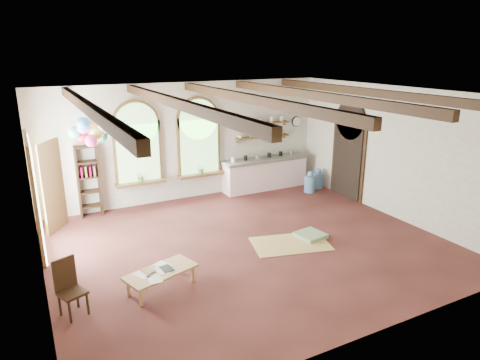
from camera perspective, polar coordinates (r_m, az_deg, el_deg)
floor at (r=9.30m, az=1.11°, el=-8.57°), size 8.00×8.00×0.00m
ceiling_beams at (r=8.44m, az=1.23°, el=10.80°), size 6.20×6.80×0.18m
window_left at (r=11.36m, az=-13.49°, el=4.42°), size 1.30×0.28×2.20m
window_right at (r=11.86m, az=-5.50°, el=5.33°), size 1.30×0.28×2.20m
left_doorway at (r=9.60m, az=-25.68°, el=-2.08°), size 0.10×1.90×2.50m
right_doorway at (r=12.27m, az=14.14°, el=2.73°), size 0.10×1.30×2.40m
kitchen_counter at (r=12.81m, az=3.35°, el=0.92°), size 2.68×0.62×0.94m
wall_shelf_lower at (r=12.71m, az=3.01°, el=5.78°), size 1.70×0.24×0.04m
wall_shelf_upper at (r=12.63m, az=3.04°, el=7.56°), size 1.70×0.24×0.04m
wall_clock at (r=13.37m, az=7.56°, el=7.74°), size 0.32×0.04×0.32m
bookshelf at (r=11.20m, az=-19.53°, el=-0.14°), size 0.53×0.32×1.80m
coffee_table at (r=7.68m, az=-10.52°, el=-12.06°), size 1.35×0.91×0.35m
side_chair at (r=7.42m, az=-21.45°, el=-14.58°), size 0.49×0.49×0.93m
floor_mat at (r=9.36m, az=6.75°, el=-8.44°), size 1.82×1.38×0.02m
floor_cushion at (r=9.73m, az=9.36°, el=-7.28°), size 0.64×0.64×0.10m
water_jug_a at (r=13.10m, az=10.36°, el=0.08°), size 0.32×0.32×0.62m
water_jug_b at (r=12.68m, az=9.30°, el=-0.38°), size 0.33×0.33×0.64m
balloon_cluster at (r=9.90m, az=-19.05°, el=6.41°), size 1.00×1.00×1.16m
table_book at (r=7.64m, az=-12.71°, el=-11.94°), size 0.25×0.30×0.02m
tablet at (r=7.70m, az=-9.76°, el=-11.55°), size 0.22×0.29×0.01m
potted_plant_left at (r=11.44m, az=-13.09°, el=0.50°), size 0.27×0.23×0.30m
potted_plant_right at (r=11.95m, az=-5.20°, el=1.57°), size 0.27×0.23×0.30m
shelf_cup_a at (r=12.34m, az=-0.01°, el=5.79°), size 0.12×0.10×0.10m
shelf_cup_b at (r=12.50m, az=1.43°, el=5.92°), size 0.10×0.10×0.09m
shelf_bowl_a at (r=12.67m, az=2.82°, el=5.97°), size 0.22×0.22×0.05m
shelf_bowl_b at (r=12.85m, az=4.18°, el=6.11°), size 0.20×0.20×0.06m
shelf_vase at (r=13.02m, az=5.51°, el=6.52°), size 0.18×0.18×0.19m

